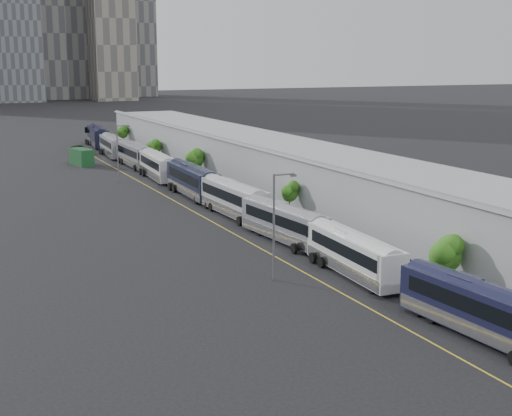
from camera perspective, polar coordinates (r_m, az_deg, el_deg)
sidewalk at (r=79.08m, az=4.66°, el=-0.95°), size 10.00×170.00×0.12m
lane_line at (r=74.59m, az=-2.38°, el=-1.74°), size 0.12×160.00×0.02m
depot at (r=80.41m, az=7.18°, el=1.72°), size 12.45×160.40×7.20m
bus_1 at (r=48.05m, az=17.43°, el=-8.08°), size 3.42×12.53×3.62m
bus_2 at (r=58.96m, az=7.84°, el=-3.97°), size 3.14×12.43×3.60m
bus_3 at (r=69.58m, az=2.25°, el=-1.42°), size 3.58×12.68×3.66m
bus_4 at (r=80.83m, az=-1.84°, el=0.53°), size 3.10×13.59×3.95m
bus_5 at (r=92.91m, az=-5.07°, el=2.00°), size 3.23×14.10×4.10m
bus_6 at (r=107.13m, az=-7.84°, el=3.18°), size 3.46×13.41×3.88m
bus_7 at (r=120.35m, az=-9.67°, el=4.06°), size 3.00×13.49×3.94m
bus_8 at (r=133.91m, az=-11.38°, el=4.75°), size 3.44×13.33×3.86m
bus_9 at (r=150.21m, az=-12.53°, el=5.48°), size 4.22×14.24×4.10m
tree_1 at (r=55.51m, az=14.93°, el=-3.35°), size 2.48×2.48×4.55m
tree_2 at (r=76.96m, az=2.70°, el=1.32°), size 1.76×1.76×4.39m
tree_3 at (r=102.92m, az=-4.97°, el=4.05°), size 2.60×2.60×5.01m
tree_4 at (r=122.11m, az=-8.22°, el=4.87°), size 2.47×2.47×4.29m
tree_5 at (r=142.50m, az=-10.62°, el=6.04°), size 2.10×2.10×4.81m
street_lamp_near at (r=56.47m, az=1.61°, el=-0.90°), size 2.04×0.22×8.67m
street_lamp_far at (r=104.15m, az=-10.91°, el=4.61°), size 2.04×0.22×8.33m
shipping_container at (r=123.81m, az=-13.79°, el=3.98°), size 3.30×5.78×2.79m
suv at (r=139.91m, az=-13.92°, el=4.56°), size 3.09×5.63×1.49m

